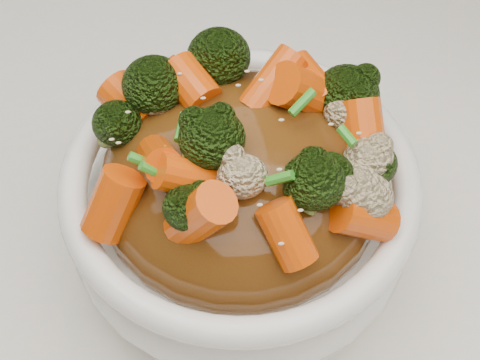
{
  "coord_description": "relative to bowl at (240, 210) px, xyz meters",
  "views": [
    {
      "loc": [
        -0.04,
        -0.21,
        1.14
      ],
      "look_at": [
        -0.01,
        0.03,
        0.82
      ],
      "focal_mm": 55.0,
      "sensor_mm": 36.0,
      "label": 1
    }
  ],
  "objects": [
    {
      "name": "cauliflower",
      "position": [
        0.0,
        -0.0,
        0.08
      ],
      "size": [
        0.18,
        0.18,
        0.03
      ],
      "primitive_type": null,
      "rotation": [
        0.0,
        0.0,
        -0.17
      ],
      "color": "#CEBB8C",
      "rests_on": "sauce_base"
    },
    {
      "name": "sauce_base",
      "position": [
        0.0,
        -0.0,
        0.03
      ],
      "size": [
        0.18,
        0.18,
        0.09
      ],
      "primitive_type": "ellipsoid",
      "rotation": [
        0.0,
        0.0,
        -0.17
      ],
      "color": "#532E0E",
      "rests_on": "bowl"
    },
    {
      "name": "bowl",
      "position": [
        0.0,
        0.0,
        0.0
      ],
      "size": [
        0.22,
        0.22,
        0.08
      ],
      "primitive_type": null,
      "rotation": [
        0.0,
        0.0,
        -0.17
      ],
      "color": "white",
      "rests_on": "tablecloth"
    },
    {
      "name": "scallions",
      "position": [
        0.0,
        -0.0,
        0.08
      ],
      "size": [
        0.13,
        0.13,
        0.02
      ],
      "primitive_type": null,
      "rotation": [
        0.0,
        0.0,
        -0.17
      ],
      "color": "#2F9221",
      "rests_on": "sauce_base"
    },
    {
      "name": "carrots",
      "position": [
        0.0,
        -0.0,
        0.08
      ],
      "size": [
        0.18,
        0.18,
        0.05
      ],
      "primitive_type": null,
      "rotation": [
        0.0,
        0.0,
        -0.17
      ],
      "color": "#E75007",
      "rests_on": "sauce_base"
    },
    {
      "name": "tablecloth",
      "position": [
        0.01,
        -0.03,
        -0.06
      ],
      "size": [
        1.2,
        0.8,
        0.04
      ],
      "primitive_type": "cube",
      "color": "white",
      "rests_on": "dining_table"
    },
    {
      "name": "sesame_seeds",
      "position": [
        0.0,
        -0.0,
        0.08
      ],
      "size": [
        0.16,
        0.16,
        0.01
      ],
      "primitive_type": null,
      "rotation": [
        0.0,
        0.0,
        -0.17
      ],
      "color": "beige",
      "rests_on": "sauce_base"
    },
    {
      "name": "broccoli",
      "position": [
        0.0,
        -0.0,
        0.08
      ],
      "size": [
        0.18,
        0.18,
        0.04
      ],
      "primitive_type": null,
      "rotation": [
        0.0,
        0.0,
        -0.17
      ],
      "color": "black",
      "rests_on": "sauce_base"
    }
  ]
}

